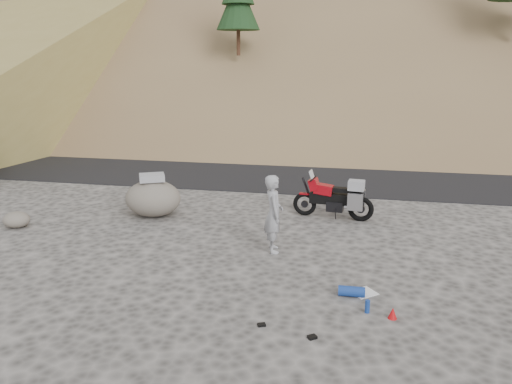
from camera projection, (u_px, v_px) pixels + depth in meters
The scene contains 12 objects.
ground at pixel (273, 266), 10.00m from camera, with size 140.00×140.00×0.00m, color #3E3C3A.
road at pixel (313, 171), 18.52m from camera, with size 120.00×7.00×0.05m, color black.
motorcycle at pixel (337, 199), 12.88m from camera, with size 2.11×0.75×1.26m.
man at pixel (273, 251), 10.81m from camera, with size 0.61×0.40×1.68m, color #999A9F.
boulder at pixel (153, 198), 13.11m from camera, with size 1.72×1.56×1.13m.
small_rock at pixel (16, 220), 12.28m from camera, with size 0.77×0.72×0.39m.
gear_white_cloth at pixel (364, 293), 8.85m from camera, with size 0.41×0.36×0.01m, color white.
gear_blue_mat at pixel (352, 291), 8.71m from camera, with size 0.18×0.18×0.46m, color navy.
gear_bottle at pixel (367, 306), 8.14m from camera, with size 0.08×0.08×0.22m, color navy.
gear_funnel at pixel (393, 313), 7.96m from camera, with size 0.15×0.15×0.19m, color red.
gear_glove_a at pixel (262, 325), 7.76m from camera, with size 0.12×0.09×0.04m, color black.
gear_glove_b at pixel (312, 337), 7.40m from camera, with size 0.13×0.10×0.04m, color black.
Camera 1 is at (1.50, -9.16, 4.01)m, focal length 35.00 mm.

